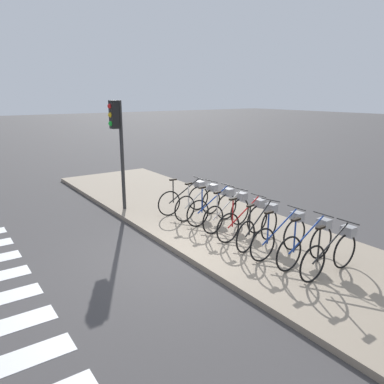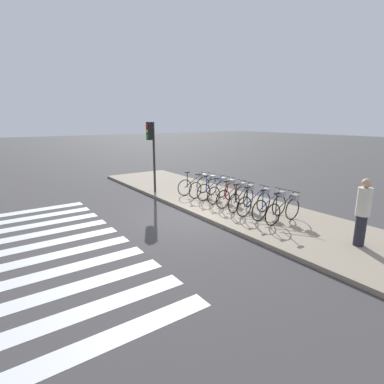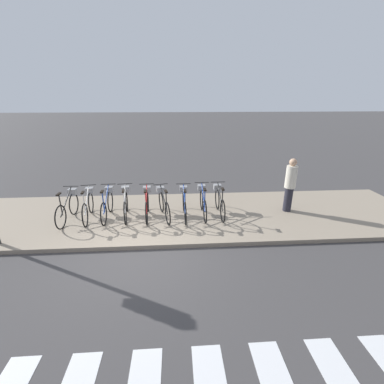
{
  "view_description": "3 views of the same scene",
  "coord_description": "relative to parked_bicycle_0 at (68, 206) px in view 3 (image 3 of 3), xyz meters",
  "views": [
    {
      "loc": [
        6.04,
        -3.97,
        3.36
      ],
      "look_at": [
        -0.19,
        0.35,
        1.36
      ],
      "focal_mm": 35.0,
      "sensor_mm": 36.0,
      "label": 1
    },
    {
      "loc": [
        7.97,
        -5.78,
        3.26
      ],
      "look_at": [
        -1.0,
        0.53,
        0.61
      ],
      "focal_mm": 28.0,
      "sensor_mm": 36.0,
      "label": 2
    },
    {
      "loc": [
        0.94,
        -5.65,
        3.66
      ],
      "look_at": [
        1.4,
        1.22,
        1.08
      ],
      "focal_mm": 24.0,
      "sensor_mm": 36.0,
      "label": 3
    }
  ],
  "objects": [
    {
      "name": "parked_bicycle_7",
      "position": [
        4.08,
        0.11,
        0.0
      ],
      "size": [
        0.46,
        1.65,
        1.02
      ],
      "color": "black",
      "rests_on": "sidewalk"
    },
    {
      "name": "parked_bicycle_4",
      "position": [
        2.34,
        0.07,
        0.0
      ],
      "size": [
        0.46,
        1.65,
        1.02
      ],
      "color": "black",
      "rests_on": "sidewalk"
    },
    {
      "name": "parked_bicycle_3",
      "position": [
        1.68,
        0.13,
        0.0
      ],
      "size": [
        0.46,
        1.65,
        1.02
      ],
      "color": "black",
      "rests_on": "sidewalk"
    },
    {
      "name": "parked_bicycle_0",
      "position": [
        0.0,
        0.0,
        0.0
      ],
      "size": [
        0.46,
        1.65,
        1.02
      ],
      "color": "black",
      "rests_on": "sidewalk"
    },
    {
      "name": "parked_bicycle_8",
      "position": [
        4.61,
        0.12,
        0.0
      ],
      "size": [
        0.46,
        1.65,
        1.02
      ],
      "color": "black",
      "rests_on": "sidewalk"
    },
    {
      "name": "sidewalk",
      "position": [
        2.31,
        0.16,
        -0.5
      ],
      "size": [
        17.5,
        3.61,
        0.12
      ],
      "color": "gray",
      "rests_on": "ground_plane"
    },
    {
      "name": "ground_plane",
      "position": [
        2.31,
        -1.65,
        -0.56
      ],
      "size": [
        120.0,
        120.0,
        0.0
      ],
      "primitive_type": "plane",
      "color": "#423F3F"
    },
    {
      "name": "parked_bicycle_1",
      "position": [
        0.56,
        0.08,
        0.0
      ],
      "size": [
        0.46,
        1.65,
        1.02
      ],
      "color": "black",
      "rests_on": "sidewalk"
    },
    {
      "name": "parked_bicycle_2",
      "position": [
        1.13,
        0.13,
        0.0
      ],
      "size": [
        0.46,
        1.65,
        1.02
      ],
      "color": "black",
      "rests_on": "sidewalk"
    },
    {
      "name": "parked_bicycle_5",
      "position": [
        2.85,
        0.02,
        0.0
      ],
      "size": [
        0.56,
        1.61,
        1.02
      ],
      "color": "black",
      "rests_on": "sidewalk"
    },
    {
      "name": "pedestrian",
      "position": [
        6.87,
        0.2,
        0.48
      ],
      "size": [
        0.34,
        0.34,
        1.75
      ],
      "color": "#23232D",
      "rests_on": "sidewalk"
    },
    {
      "name": "parked_bicycle_6",
      "position": [
        3.49,
        0.01,
        0.0
      ],
      "size": [
        0.46,
        1.65,
        1.02
      ],
      "color": "black",
      "rests_on": "sidewalk"
    }
  ]
}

